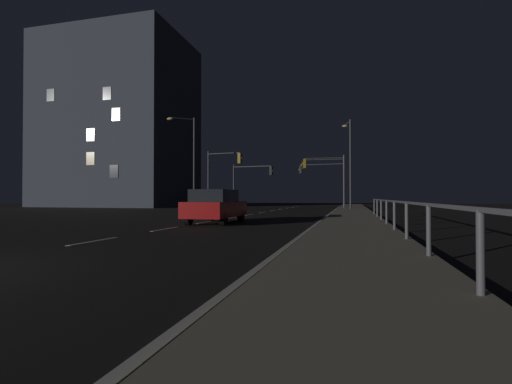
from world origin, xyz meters
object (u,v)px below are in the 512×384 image
object	(u,v)px
traffic_light_near_right	(251,177)
traffic_light_far_center	(325,172)
building_distant	(120,124)
car	(216,206)
traffic_light_far_right	(323,175)
traffic_light_overhead_east	(326,171)
street_lamp_median	(349,156)
street_lamp_across_street	(190,155)
traffic_light_far_left	(222,169)

from	to	relation	value
traffic_light_near_right	traffic_light_far_center	world-z (taller)	traffic_light_far_center
traffic_light_near_right	building_distant	bearing A→B (deg)	168.90
car	traffic_light_far_right	size ratio (longest dim) A/B	0.84
traffic_light_far_center	traffic_light_near_right	bearing A→B (deg)	-172.13
car	traffic_light_overhead_east	size ratio (longest dim) A/B	0.82
street_lamp_median	street_lamp_across_street	size ratio (longest dim) A/B	1.03
traffic_light_far_left	traffic_light_overhead_east	bearing A→B (deg)	34.48
car	traffic_light_far_center	size ratio (longest dim) A/B	0.82
traffic_light_far_center	street_lamp_across_street	size ratio (longest dim) A/B	0.68
building_distant	street_lamp_across_street	bearing A→B (deg)	-40.45
traffic_light_overhead_east	traffic_light_far_center	xyz separation A→B (m)	(-0.21, 1.81, 0.04)
traffic_light_far_center	building_distant	bearing A→B (deg)	174.33
traffic_light_far_center	traffic_light_overhead_east	bearing A→B (deg)	-83.40
car	traffic_light_far_right	world-z (taller)	traffic_light_far_right
traffic_light_far_right	traffic_light_near_right	world-z (taller)	traffic_light_far_right
traffic_light_overhead_east	traffic_light_near_right	distance (m)	8.19
traffic_light_far_right	street_lamp_median	size ratio (longest dim) A/B	0.64
traffic_light_far_right	building_distant	xyz separation A→B (m)	(-27.07, 0.47, 7.27)
traffic_light_near_right	traffic_light_far_center	xyz separation A→B (m)	(7.94, 1.10, 0.51)
car	traffic_light_near_right	distance (m)	23.81
car	traffic_light_far_right	xyz separation A→B (m)	(2.97, 26.55, 2.99)
street_lamp_across_street	traffic_light_far_right	bearing A→B (deg)	54.29
traffic_light_far_left	traffic_light_far_center	distance (m)	11.96
traffic_light_far_right	street_lamp_median	distance (m)	8.28
traffic_light_near_right	street_lamp_across_street	world-z (taller)	street_lamp_across_street
traffic_light_far_left	traffic_light_overhead_east	world-z (taller)	traffic_light_far_left
street_lamp_median	traffic_light_far_center	bearing A→B (deg)	116.12
building_distant	traffic_light_near_right	bearing A→B (deg)	-11.10
traffic_light_overhead_east	traffic_light_near_right	xyz separation A→B (m)	(-8.15, 0.71, -0.47)
traffic_light_overhead_east	traffic_light_far_center	size ratio (longest dim) A/B	0.99
car	traffic_light_far_right	distance (m)	26.88
traffic_light_far_left	traffic_light_near_right	world-z (taller)	traffic_light_far_left
street_lamp_across_street	traffic_light_far_center	bearing A→B (deg)	48.45
traffic_light_far_left	building_distant	xyz separation A→B (m)	(-18.55, 10.76, 7.18)
traffic_light_far_right	traffic_light_near_right	xyz separation A→B (m)	(-7.59, -3.35, -0.32)
traffic_light_far_right	building_distant	size ratio (longest dim) A/B	0.24
car	traffic_light_overhead_east	xyz separation A→B (m)	(3.52, 22.49, 3.14)
traffic_light_far_left	traffic_light_overhead_east	xyz separation A→B (m)	(9.07, 6.23, 0.07)
car	traffic_light_far_left	xyz separation A→B (m)	(-5.55, 16.26, 3.07)
traffic_light_far_right	traffic_light_overhead_east	xyz separation A→B (m)	(0.56, -4.06, 0.15)
traffic_light_near_right	street_lamp_median	bearing A→B (deg)	-22.02
traffic_light_overhead_east	traffic_light_far_center	distance (m)	1.82
traffic_light_near_right	building_distant	world-z (taller)	building_distant
traffic_light_near_right	building_distant	distance (m)	21.25
traffic_light_near_right	traffic_light_far_center	size ratio (longest dim) A/B	0.90
street_lamp_across_street	traffic_light_near_right	bearing A→B (deg)	76.89
street_lamp_median	traffic_light_far_right	bearing A→B (deg)	111.35
traffic_light_far_left	traffic_light_near_right	distance (m)	7.01
street_lamp_median	traffic_light_near_right	bearing A→B (deg)	157.98
traffic_light_far_left	building_distant	distance (m)	22.62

